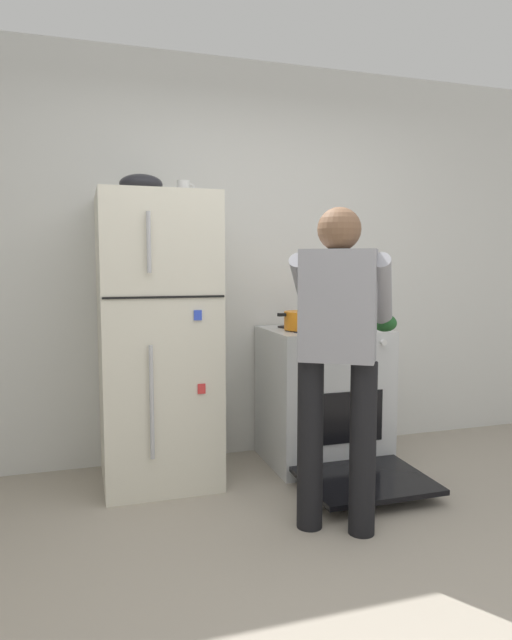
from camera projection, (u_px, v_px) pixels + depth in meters
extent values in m
plane|color=#9E9384|center=(356.00, 609.00, 2.16)|extent=(8.00, 8.00, 0.00)
cube|color=silver|center=(227.00, 262.00, 3.88)|extent=(6.00, 0.10, 2.70)
cube|color=silver|center=(157.00, 340.00, 3.40)|extent=(0.68, 0.68, 1.74)
cube|color=black|center=(165.00, 297.00, 3.05)|extent=(0.67, 0.01, 0.01)
cylinder|color=#B7B7BC|center=(152.00, 403.00, 3.06)|extent=(0.02, 0.02, 0.63)
cylinder|color=#B7B7BC|center=(149.00, 242.00, 2.98)|extent=(0.02, 0.02, 0.33)
cube|color=red|center=(202.00, 389.00, 3.16)|extent=(0.04, 0.01, 0.06)
cube|color=blue|center=(198.00, 315.00, 3.11)|extent=(0.04, 0.01, 0.06)
cube|color=silver|center=(323.00, 395.00, 3.78)|extent=(0.76, 0.64, 0.90)
cube|color=black|center=(344.00, 418.00, 3.48)|extent=(0.53, 0.01, 0.32)
cylinder|color=black|center=(306.00, 332.00, 3.54)|extent=(0.17, 0.17, 0.01)
cylinder|color=black|center=(358.00, 330.00, 3.65)|extent=(0.17, 0.17, 0.01)
cylinder|color=black|center=(290.00, 327.00, 3.81)|extent=(0.17, 0.17, 0.01)
cylinder|color=black|center=(339.00, 325.00, 3.92)|extent=(0.17, 0.17, 0.01)
cylinder|color=silver|center=(307.00, 346.00, 3.34)|extent=(0.04, 0.03, 0.04)
cylinder|color=silver|center=(333.00, 345.00, 3.39)|extent=(0.04, 0.03, 0.04)
cylinder|color=silver|center=(359.00, 344.00, 3.45)|extent=(0.04, 0.03, 0.04)
cylinder|color=silver|center=(384.00, 343.00, 3.50)|extent=(0.04, 0.03, 0.04)
cube|color=black|center=(365.00, 480.00, 3.23)|extent=(0.72, 0.58, 0.04)
cylinder|color=black|center=(310.00, 444.00, 2.80)|extent=(0.13, 0.13, 0.86)
cylinder|color=black|center=(363.00, 449.00, 2.73)|extent=(0.13, 0.13, 0.86)
cube|color=gray|center=(338.00, 305.00, 2.70)|extent=(0.41, 0.36, 0.54)
sphere|color=brown|center=(339.00, 229.00, 2.67)|extent=(0.21, 0.21, 0.21)
sphere|color=#262626|center=(339.00, 237.00, 2.67)|extent=(0.15, 0.15, 0.15)
cylinder|color=gray|center=(306.00, 293.00, 2.96)|extent=(0.35, 0.47, 0.41)
cylinder|color=gray|center=(383.00, 294.00, 2.86)|extent=(0.35, 0.47, 0.41)
ellipsoid|color=#1E5123|center=(312.00, 321.00, 3.19)|extent=(0.12, 0.18, 0.10)
ellipsoid|color=#1E5123|center=(384.00, 323.00, 3.09)|extent=(0.12, 0.18, 0.10)
cylinder|color=orange|center=(304.00, 320.00, 3.63)|extent=(0.26, 0.26, 0.12)
cube|color=black|center=(282.00, 315.00, 3.58)|extent=(0.05, 0.03, 0.02)
cube|color=black|center=(326.00, 314.00, 3.67)|extent=(0.05, 0.03, 0.02)
cylinder|color=silver|center=(183.00, 189.00, 3.42)|extent=(0.08, 0.08, 0.10)
torus|color=silver|center=(190.00, 188.00, 3.43)|extent=(0.06, 0.01, 0.06)
cylinder|color=brown|center=(350.00, 311.00, 4.00)|extent=(0.05, 0.05, 0.19)
ellipsoid|color=black|center=(141.00, 184.00, 3.29)|extent=(0.25, 0.25, 0.11)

